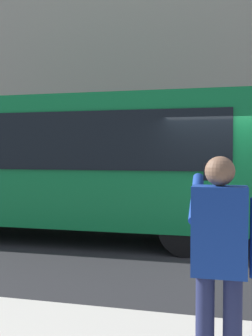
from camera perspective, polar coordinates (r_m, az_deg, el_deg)
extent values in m
plane|color=#232326|center=(8.04, 15.02, -11.41)|extent=(60.00, 60.00, 0.00)
cube|color=#A89E8E|center=(15.19, 14.83, 17.83)|extent=(28.00, 0.80, 12.00)
cube|color=#0F7238|center=(9.28, -9.61, 1.03)|extent=(9.00, 2.50, 2.60)
cube|color=black|center=(8.14, -13.21, 3.67)|extent=(7.60, 0.06, 1.10)
cylinder|color=black|center=(9.72, 9.70, -6.02)|extent=(1.00, 0.28, 1.00)
cylinder|color=black|center=(7.56, 8.40, -8.36)|extent=(1.00, 0.28, 1.00)
cylinder|color=#1E2347|center=(3.34, 14.59, -21.10)|extent=(0.14, 0.14, 0.82)
cylinder|color=#1E2347|center=(3.35, 10.92, -21.04)|extent=(0.14, 0.14, 0.82)
cube|color=navy|center=(3.13, 12.87, -8.51)|extent=(0.40, 0.24, 0.66)
sphere|color=brown|center=(3.08, 12.94, -0.43)|extent=(0.22, 0.22, 0.22)
cylinder|color=navy|center=(3.26, 9.79, -4.14)|extent=(0.09, 0.48, 0.37)
cube|color=black|center=(3.38, 11.35, -0.53)|extent=(0.07, 0.01, 0.14)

